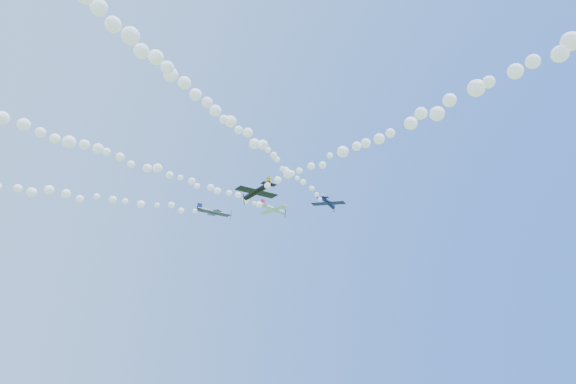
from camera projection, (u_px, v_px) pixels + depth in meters
plane_white at (274, 209)px, 111.90m from camera, size 8.06×8.56×2.62m
smoke_trail_white at (116, 156)px, 86.49m from camera, size 72.60×11.37×3.33m
plane_navy at (328, 203)px, 102.15m from camera, size 6.95×7.35×2.33m
smoke_trail_navy at (223, 116)px, 69.93m from camera, size 67.77×32.60×2.81m
plane_grey at (214, 212)px, 96.88m from camera, size 7.38×7.62×2.73m
plane_black at (257, 191)px, 72.45m from camera, size 7.27×6.90×2.66m
smoke_trail_black at (501, 79)px, 46.40m from camera, size 7.25×71.45×2.84m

